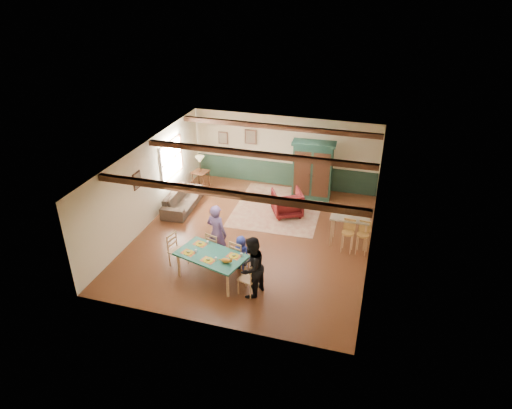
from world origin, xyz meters
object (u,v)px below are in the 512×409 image
(dining_chair_far_left, at_px, (216,246))
(bar_stool_left, at_px, (348,236))
(person_man, at_px, (217,233))
(person_child, at_px, (241,253))
(sofa, at_px, (183,200))
(bar_stool_right, at_px, (363,238))
(dining_table, at_px, (212,266))
(person_woman, at_px, (251,267))
(end_table, at_px, (201,179))
(counter_table, at_px, (349,230))
(dining_chair_far_right, at_px, (239,255))
(armchair, at_px, (287,203))
(dining_chair_end_right, at_px, (248,277))
(armoire, at_px, (313,170))
(dining_chair_end_left, at_px, (178,250))
(cat, at_px, (226,260))
(table_lamp, at_px, (200,164))

(dining_chair_far_left, bearing_deg, bar_stool_left, -140.74)
(person_man, distance_m, person_child, 0.89)
(sofa, bearing_deg, bar_stool_right, -103.65)
(dining_table, bearing_deg, person_woman, -15.57)
(dining_chair_far_left, bearing_deg, end_table, -46.88)
(dining_table, relative_size, counter_table, 1.60)
(dining_table, relative_size, dining_chair_far_right, 1.89)
(bar_stool_right, bearing_deg, person_man, -152.33)
(sofa, distance_m, bar_stool_left, 5.87)
(person_child, distance_m, armchair, 3.41)
(dining_chair_end_right, bearing_deg, bar_stool_left, 155.99)
(dining_chair_end_right, xyz_separation_m, bar_stool_left, (2.20, 2.66, 0.03))
(dining_chair_far_left, xyz_separation_m, dining_chair_end_right, (1.31, -1.12, 0.00))
(sofa, bearing_deg, person_man, -142.36)
(person_man, height_order, armoire, armoire)
(counter_table, bearing_deg, dining_chair_end_right, -125.39)
(dining_chair_end_left, bearing_deg, dining_chair_end_right, -90.00)
(cat, distance_m, bar_stool_right, 4.18)
(armchair, bearing_deg, sofa, -17.73)
(cat, height_order, table_lamp, table_lamp)
(dining_chair_far_right, bearing_deg, armoire, -86.91)
(person_child, bearing_deg, person_woman, 136.74)
(bar_stool_left, height_order, bar_stool_right, bar_stool_left)
(armoire, bearing_deg, bar_stool_right, -59.37)
(dining_chair_end_right, bearing_deg, person_woman, 90.00)
(dining_chair_far_left, distance_m, person_woman, 1.85)
(armoire, relative_size, bar_stool_left, 2.09)
(dining_chair_far_left, distance_m, armchair, 3.49)
(dining_table, height_order, person_man, person_man)
(armchair, bearing_deg, dining_chair_far_right, 54.36)
(dining_table, xyz_separation_m, bar_stool_left, (3.32, 2.35, 0.13))
(person_woman, bearing_deg, person_child, -133.26)
(end_table, relative_size, bar_stool_right, 0.66)
(dining_table, distance_m, dining_chair_end_right, 1.17)
(person_child, xyz_separation_m, bar_stool_left, (2.71, 1.68, 0.00))
(armchair, relative_size, bar_stool_right, 0.95)
(dining_table, bearing_deg, sofa, 125.10)
(dining_chair_end_right, relative_size, bar_stool_left, 0.94)
(dining_chair_far_right, relative_size, person_child, 0.95)
(dining_chair_far_left, xyz_separation_m, person_man, (0.02, 0.08, 0.39))
(dining_chair_end_right, bearing_deg, dining_table, -90.00)
(dining_table, relative_size, person_woman, 1.09)
(dining_chair_far_right, bearing_deg, sofa, -28.05)
(person_man, bearing_deg, cat, 136.55)
(dining_table, xyz_separation_m, person_child, (0.61, 0.67, 0.13))
(dining_chair_far_left, height_order, person_man, person_man)
(dining_chair_end_right, bearing_deg, bar_stool_right, 151.31)
(person_man, xyz_separation_m, person_woman, (1.39, -1.23, -0.04))
(person_man, relative_size, bar_stool_left, 1.71)
(dining_chair_far_left, xyz_separation_m, dining_chair_end_left, (-0.92, -0.50, 0.00))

